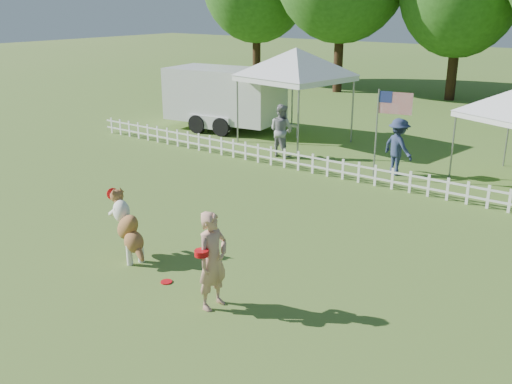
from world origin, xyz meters
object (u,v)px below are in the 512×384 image
handler (213,260)px  dog (128,227)px  cargo_trailer (225,99)px  flag_pole (376,135)px  spectator_b (398,147)px  spectator_a (281,130)px  canopy_tent_left (295,97)px  frisbee_on_turf (166,282)px

handler → dog: handler is taller
cargo_trailer → flag_pole: (7.67, -2.61, 0.07)m
cargo_trailer → spectator_b: 8.21m
flag_pole → spectator_a: bearing=159.5°
cargo_trailer → flag_pole: size_ratio=2.15×
canopy_tent_left → cargo_trailer: (-3.38, 0.16, -0.41)m
dog → spectator_b: (1.85, 8.58, 0.17)m
dog → flag_pole: bearing=98.1°
handler → cargo_trailer: 13.86m
frisbee_on_turf → flag_pole: (0.21, 8.05, 1.27)m
frisbee_on_turf → spectator_b: spectator_b is taller
frisbee_on_turf → handler: bearing=-5.6°
spectator_a → spectator_b: (3.88, 0.32, -0.03)m
dog → spectator_b: size_ratio=0.79×
cargo_trailer → spectator_a: bearing=-34.6°
canopy_tent_left → spectator_a: canopy_tent_left is taller
handler → flag_pole: (-1.03, 8.17, 0.45)m
spectator_a → handler: bearing=123.4°
flag_pole → frisbee_on_turf: bearing=-103.8°
cargo_trailer → flag_pole: flag_pole is taller
dog → frisbee_on_turf: bearing=6.2°
handler → flag_pole: 8.24m
frisbee_on_turf → cargo_trailer: (-7.46, 10.66, 1.20)m
frisbee_on_turf → spectator_b: bearing=86.5°
spectator_a → dog: bearing=109.4°
flag_pole → handler: bearing=-95.1°
frisbee_on_turf → canopy_tent_left: 11.38m
spectator_a → frisbee_on_turf: bearing=116.9°
spectator_a → cargo_trailer: bearing=-21.5°
spectator_b → spectator_a: bearing=29.8°
dog → spectator_a: bearing=123.0°
handler → flag_pole: size_ratio=0.65×
canopy_tent_left → flag_pole: size_ratio=1.27×
flag_pole → spectator_a: (-3.55, 0.51, -0.43)m
cargo_trailer → spectator_a: size_ratio=3.22×
dog → flag_pole: flag_pole is taller
handler → canopy_tent_left: size_ratio=0.52×
canopy_tent_left → spectator_b: 4.96m
dog → flag_pole: (1.52, 7.75, 0.63)m
handler → flag_pole: bearing=10.0°
spectator_a → spectator_b: spectator_a is taller
dog → cargo_trailer: bearing=139.9°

